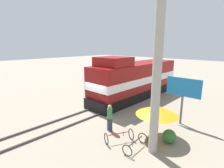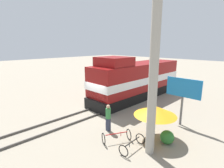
# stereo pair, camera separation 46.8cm
# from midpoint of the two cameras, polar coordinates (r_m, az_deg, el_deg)

# --- Properties ---
(ground_plane) EXTENTS (120.00, 120.00, 0.00)m
(ground_plane) POSITION_cam_midpoint_polar(r_m,az_deg,el_deg) (15.65, -3.47, -8.66)
(ground_plane) COLOR gray
(rail_near) EXTENTS (0.08, 32.69, 0.15)m
(rail_near) POSITION_cam_midpoint_polar(r_m,az_deg,el_deg) (16.13, -5.18, -7.73)
(rail_near) COLOR #4C4742
(rail_near) RESTS_ON ground_plane
(rail_far) EXTENTS (0.08, 32.69, 0.15)m
(rail_far) POSITION_cam_midpoint_polar(r_m,az_deg,el_deg) (15.12, -1.64, -9.11)
(rail_far) COLOR #4C4742
(rail_far) RESTS_ON ground_plane
(locomotive) EXTENTS (3.02, 12.32, 4.61)m
(locomotive) POSITION_cam_midpoint_polar(r_m,az_deg,el_deg) (18.84, 8.54, 1.34)
(locomotive) COLOR black
(locomotive) RESTS_ON ground_plane
(utility_pole) EXTENTS (1.80, 0.47, 10.24)m
(utility_pole) POSITION_cam_midpoint_polar(r_m,az_deg,el_deg) (8.76, 15.21, 8.74)
(utility_pole) COLOR #9E998E
(utility_pole) RESTS_ON ground_plane
(vendor_umbrella) EXTENTS (2.59, 2.59, 2.09)m
(vendor_umbrella) POSITION_cam_midpoint_polar(r_m,az_deg,el_deg) (11.06, 15.14, -8.41)
(vendor_umbrella) COLOR #4C4C4C
(vendor_umbrella) RESTS_ON ground_plane
(billboard_sign) EXTENTS (2.44, 0.12, 3.43)m
(billboard_sign) POSITION_cam_midpoint_polar(r_m,az_deg,el_deg) (13.27, 23.17, -1.90)
(billboard_sign) COLOR #595959
(billboard_sign) RESTS_ON ground_plane
(shrub_cluster) EXTENTS (0.81, 0.81, 0.81)m
(shrub_cluster) POSITION_cam_midpoint_polar(r_m,az_deg,el_deg) (11.25, 18.75, -16.14)
(shrub_cluster) COLOR #2D722D
(shrub_cluster) RESTS_ON ground_plane
(person_bystander) EXTENTS (0.34, 0.34, 1.84)m
(person_bystander) POSITION_cam_midpoint_polar(r_m,az_deg,el_deg) (11.86, -0.11, -10.59)
(person_bystander) COLOR #2D3347
(person_bystander) RESTS_ON ground_plane
(bicycle) EXTENTS (1.36, 1.79, 0.69)m
(bicycle) POSITION_cam_midpoint_polar(r_m,az_deg,el_deg) (10.89, 2.76, -16.73)
(bicycle) COLOR black
(bicycle) RESTS_ON ground_plane
(bicycle_spare) EXTENTS (0.73, 1.68, 0.64)m
(bicycle_spare) POSITION_cam_midpoint_polar(r_m,az_deg,el_deg) (10.29, 8.02, -18.92)
(bicycle_spare) COLOR black
(bicycle_spare) RESTS_ON ground_plane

